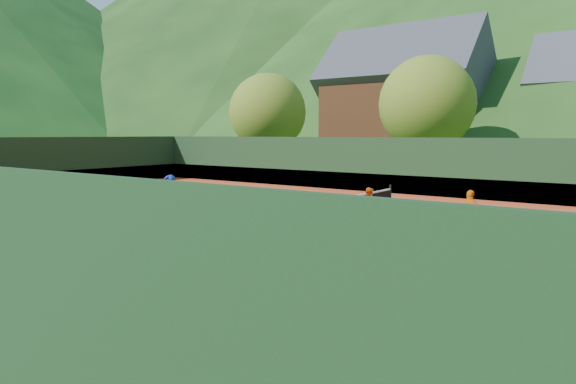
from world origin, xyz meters
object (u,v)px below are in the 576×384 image
Objects in this scene: chalet_left at (404,106)px; student_a at (369,206)px; ball_hopper at (80,202)px; student_b at (470,214)px; tennis_net at (309,218)px; coach at (170,206)px.

student_a is at bearing -68.51° from chalet_left.
chalet_left reaches higher than ball_hopper.
student_b reaches higher than tennis_net.
coach is at bearing 79.53° from student_a.
student_b is 4.98m from tennis_net.
chalet_left reaches higher than student_b.
student_b is 0.12× the size of tennis_net.
coach is at bearing 1.31° from ball_hopper.
coach is at bearing 53.11° from student_b.
coach is 9.28m from student_b.
student_a is at bearing 15.03° from student_b.
ball_hopper is (-4.75, -0.11, -0.22)m from coach.
ball_hopper is at bearing -86.38° from chalet_left.
student_a is 0.90× the size of student_b.
tennis_net is (-4.32, -2.46, -0.24)m from student_b.
chalet_left is at bearing 104.73° from coach.
student_a is 0.11× the size of tennis_net.
chalet_left reaches higher than coach.
coach is 0.16× the size of tennis_net.
ball_hopper is at bearing 58.03° from student_a.
ball_hopper is (-8.71, -5.71, 0.08)m from student_a.
chalet_left is (-6.84, 33.03, 4.66)m from coach.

